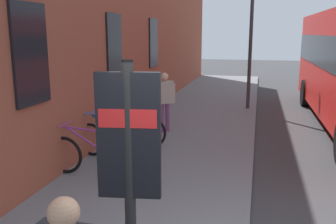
% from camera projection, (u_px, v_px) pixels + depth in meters
% --- Properties ---
extents(ground, '(60.00, 60.00, 0.00)m').
position_uv_depth(ground, '(296.00, 147.00, 9.08)').
color(ground, '#38383A').
extents(sidewalk_pavement, '(24.00, 3.50, 0.12)m').
position_uv_depth(sidewalk_pavement, '(198.00, 120.00, 11.60)').
color(sidewalk_pavement, slate).
rests_on(sidewalk_pavement, ground).
extents(bicycle_nearest_sign, '(0.48, 1.77, 0.97)m').
position_uv_depth(bicycle_nearest_sign, '(90.00, 156.00, 6.83)').
color(bicycle_nearest_sign, black).
rests_on(bicycle_nearest_sign, sidewalk_pavement).
extents(bicycle_far_end, '(0.63, 1.72, 0.97)m').
position_uv_depth(bicycle_far_end, '(111.00, 142.00, 7.73)').
color(bicycle_far_end, black).
rests_on(bicycle_far_end, sidewalk_pavement).
extents(bicycle_beside_lamp, '(0.48, 1.77, 0.97)m').
position_uv_depth(bicycle_beside_lamp, '(130.00, 130.00, 8.65)').
color(bicycle_beside_lamp, black).
rests_on(bicycle_beside_lamp, sidewalk_pavement).
extents(transit_info_sign, '(0.16, 0.56, 2.40)m').
position_uv_depth(transit_info_sign, '(129.00, 153.00, 3.19)').
color(transit_info_sign, black).
rests_on(transit_info_sign, sidewalk_pavement).
extents(pedestrian_crossing_street, '(0.44, 0.52, 1.59)m').
position_uv_depth(pedestrian_crossing_street, '(164.00, 96.00, 9.81)').
color(pedestrian_crossing_street, '#723F72').
rests_on(pedestrian_crossing_street, sidewalk_pavement).
extents(street_lamp, '(0.28, 0.28, 4.91)m').
position_uv_depth(street_lamp, '(251.00, 23.00, 12.50)').
color(street_lamp, '#333338').
rests_on(street_lamp, sidewalk_pavement).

